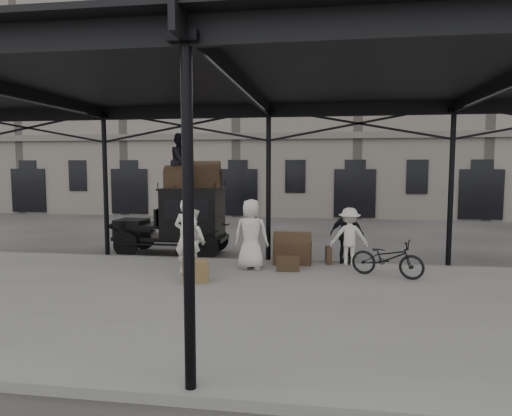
{
  "coord_description": "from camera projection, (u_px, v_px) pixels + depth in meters",
  "views": [
    {
      "loc": [
        1.61,
        -11.03,
        2.89
      ],
      "look_at": [
        -0.3,
        1.6,
        1.7
      ],
      "focal_mm": 32.0,
      "sensor_mm": 36.0,
      "label": 1
    }
  ],
  "objects": [
    {
      "name": "suitcase_upright",
      "position": [
        328.0,
        255.0,
        12.84
      ],
      "size": [
        0.2,
        0.61,
        0.45
      ],
      "primitive_type": "cube",
      "rotation": [
        0.0,
        0.0,
        0.08
      ],
      "color": "#402A1D",
      "rests_on": "platform"
    },
    {
      "name": "porter_roof",
      "position": [
        181.0,
        161.0,
        14.48
      ],
      "size": [
        0.86,
        0.99,
        1.73
      ],
      "primitive_type": "imported",
      "rotation": [
        0.0,
        0.0,
        1.3
      ],
      "color": "black",
      "rests_on": "taxi"
    },
    {
      "name": "suitcase_flat",
      "position": [
        288.0,
        264.0,
        11.82
      ],
      "size": [
        0.61,
        0.21,
        0.4
      ],
      "primitive_type": "cube",
      "rotation": [
        0.0,
        0.0,
        0.11
      ],
      "color": "#402A1D",
      "rests_on": "platform"
    },
    {
      "name": "steamer_trunk_roof_near",
      "position": [
        178.0,
        179.0,
        14.39
      ],
      "size": [
        0.82,
        0.51,
        0.6
      ],
      "primitive_type": null,
      "rotation": [
        0.0,
        0.0,
        -0.02
      ],
      "color": "#402A1D",
      "rests_on": "taxi"
    },
    {
      "name": "wicker_hamper",
      "position": [
        195.0,
        271.0,
        10.78
      ],
      "size": [
        0.71,
        0.61,
        0.5
      ],
      "primitive_type": "cube",
      "rotation": [
        0.0,
        0.0,
        0.31
      ],
      "color": "olive",
      "rests_on": "platform"
    },
    {
      "name": "porter_midleft",
      "position": [
        192.0,
        241.0,
        11.48
      ],
      "size": [
        1.03,
        0.97,
        1.68
      ],
      "primitive_type": "imported",
      "rotation": [
        0.0,
        0.0,
        2.6
      ],
      "color": "silver",
      "rests_on": "platform"
    },
    {
      "name": "steamer_trunk_platform",
      "position": [
        292.0,
        250.0,
        12.74
      ],
      "size": [
        1.03,
        0.63,
        0.75
      ],
      "primitive_type": null,
      "rotation": [
        0.0,
        0.0,
        -0.0
      ],
      "color": "#402A1D",
      "rests_on": "platform"
    },
    {
      "name": "canopy",
      "position": [
        246.0,
        81.0,
        9.24
      ],
      "size": [
        22.5,
        9.0,
        4.74
      ],
      "color": "black",
      "rests_on": "ground"
    },
    {
      "name": "porter_left",
      "position": [
        187.0,
        237.0,
        11.43
      ],
      "size": [
        0.78,
        0.59,
        1.93
      ],
      "primitive_type": "imported",
      "rotation": [
        0.0,
        0.0,
        2.95
      ],
      "color": "silver",
      "rests_on": "platform"
    },
    {
      "name": "ground",
      "position": [
        258.0,
        282.0,
        11.36
      ],
      "size": [
        120.0,
        120.0,
        0.0
      ],
      "primitive_type": "plane",
      "color": "#383533",
      "rests_on": "ground"
    },
    {
      "name": "steamer_trunk_roof_far",
      "position": [
        205.0,
        176.0,
        14.71
      ],
      "size": [
        1.03,
        0.69,
        0.72
      ],
      "primitive_type": null,
      "rotation": [
        0.0,
        0.0,
        0.1
      ],
      "color": "#402A1D",
      "rests_on": "taxi"
    },
    {
      "name": "taxi",
      "position": [
        184.0,
        218.0,
        14.74
      ],
      "size": [
        3.65,
        1.55,
        2.18
      ],
      "color": "black",
      "rests_on": "ground"
    },
    {
      "name": "building_frontage",
      "position": [
        300.0,
        99.0,
        28.43
      ],
      "size": [
        64.0,
        8.0,
        14.0
      ],
      "primitive_type": "cube",
      "color": "slate",
      "rests_on": "ground"
    },
    {
      "name": "bicycle",
      "position": [
        387.0,
        258.0,
        11.25
      ],
      "size": [
        1.88,
        1.22,
        0.93
      ],
      "primitive_type": "imported",
      "rotation": [
        0.0,
        0.0,
        1.2
      ],
      "color": "black",
      "rests_on": "platform"
    },
    {
      "name": "porter_official",
      "position": [
        347.0,
        235.0,
        12.71
      ],
      "size": [
        1.04,
        0.67,
        1.64
      ],
      "primitive_type": "imported",
      "rotation": [
        0.0,
        0.0,
        2.84
      ],
      "color": "black",
      "rests_on": "platform"
    },
    {
      "name": "porter_right",
      "position": [
        349.0,
        237.0,
        12.5
      ],
      "size": [
        1.07,
        0.66,
        1.59
      ],
      "primitive_type": "imported",
      "rotation": [
        0.0,
        0.0,
        3.21
      ],
      "color": "silver",
      "rests_on": "platform"
    },
    {
      "name": "porter_centre",
      "position": [
        251.0,
        234.0,
        12.09
      ],
      "size": [
        0.93,
        0.62,
        1.86
      ],
      "primitive_type": "imported",
      "rotation": [
        0.0,
        0.0,
        3.11
      ],
      "color": "silver",
      "rests_on": "platform"
    },
    {
      "name": "platform",
      "position": [
        244.0,
        303.0,
        9.39
      ],
      "size": [
        28.0,
        8.0,
        0.15
      ],
      "primitive_type": "cube",
      "color": "slate",
      "rests_on": "ground"
    }
  ]
}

